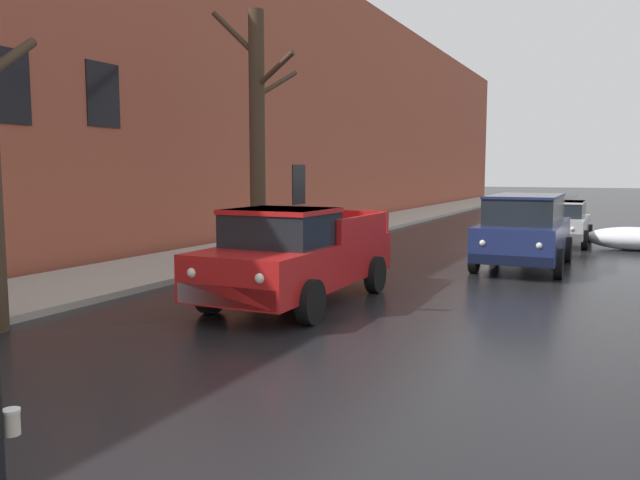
% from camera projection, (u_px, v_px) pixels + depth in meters
% --- Properties ---
extents(left_sidewalk_slab, '(3.14, 80.00, 0.13)m').
position_uv_depth(left_sidewalk_slab, '(316.00, 235.00, 23.16)').
color(left_sidewalk_slab, '#A8A399').
rests_on(left_sidewalk_slab, ground).
extents(brick_townhouse_facade, '(0.63, 80.00, 10.80)m').
position_uv_depth(brick_townhouse_facade, '(266.00, 91.00, 23.47)').
color(brick_townhouse_facade, '#9E4C38').
rests_on(brick_townhouse_facade, ground).
extents(snow_bank_near_corner_left, '(2.16, 0.99, 0.61)m').
position_uv_depth(snow_bank_near_corner_left, '(323.00, 241.00, 19.24)').
color(snow_bank_near_corner_left, white).
rests_on(snow_bank_near_corner_left, ground).
extents(snow_bank_along_left_kerb, '(2.76, 1.23, 0.75)m').
position_uv_depth(snow_bank_along_left_kerb, '(637.00, 238.00, 19.24)').
color(snow_bank_along_left_kerb, white).
rests_on(snow_bank_along_left_kerb, ground).
extents(bare_tree_second_along_sidewalk, '(2.33, 2.20, 6.39)m').
position_uv_depth(bare_tree_second_along_sidewalk, '(258.00, 131.00, 15.99)').
color(bare_tree_second_along_sidewalk, '#423323').
rests_on(bare_tree_second_along_sidewalk, ground).
extents(pickup_truck_red_approaching_near_lane, '(2.14, 4.97, 1.76)m').
position_uv_depth(pickup_truck_red_approaching_near_lane, '(297.00, 255.00, 11.41)').
color(pickup_truck_red_approaching_near_lane, red).
rests_on(pickup_truck_red_approaching_near_lane, ground).
extents(suv_darkblue_parked_kerbside_close, '(2.09, 4.60, 1.82)m').
position_uv_depth(suv_darkblue_parked_kerbside_close, '(525.00, 228.00, 15.70)').
color(suv_darkblue_parked_kerbside_close, navy).
rests_on(suv_darkblue_parked_kerbside_close, ground).
extents(sedan_silver_parked_kerbside_mid, '(1.94, 3.94, 1.42)m').
position_uv_depth(sedan_silver_parked_kerbside_mid, '(559.00, 221.00, 20.86)').
color(sedan_silver_parked_kerbside_mid, '#B7B7BC').
rests_on(sedan_silver_parked_kerbside_mid, ground).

